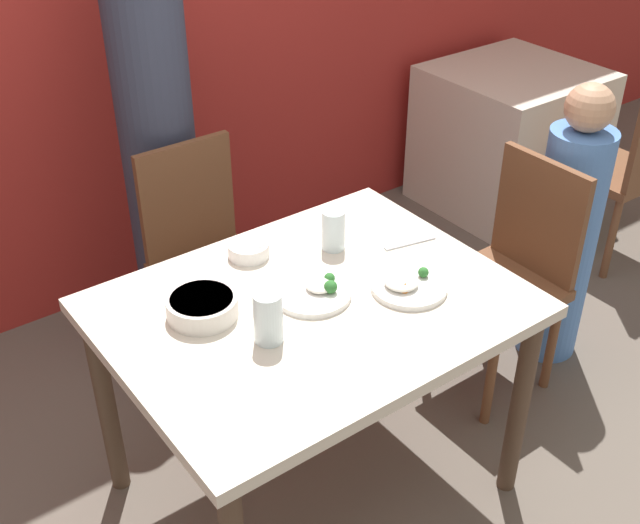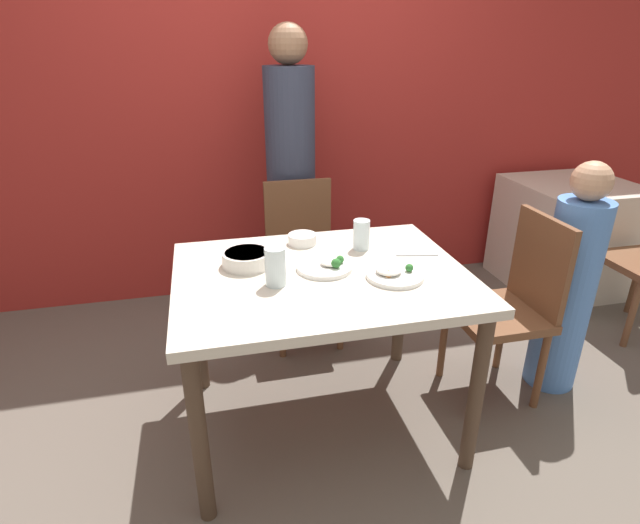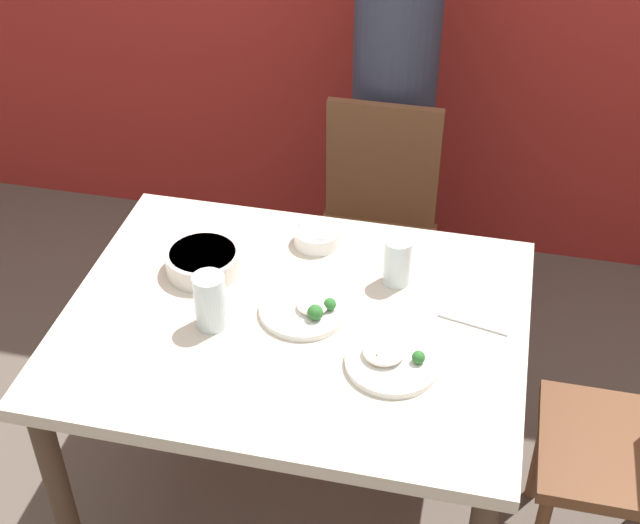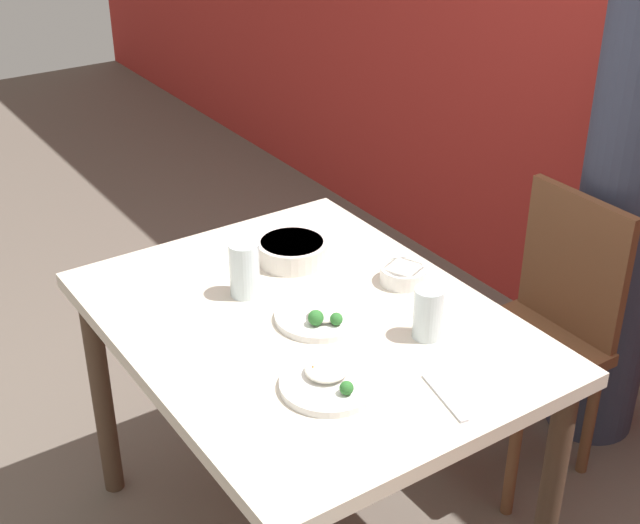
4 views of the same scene
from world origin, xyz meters
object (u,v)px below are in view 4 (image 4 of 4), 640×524
object	(u,v)px
plate_rice_adult	(329,381)
bowl_curry	(292,250)
person_adult	(626,209)
glass_water_tall	(245,269)
chair_adult_spot	(540,328)

from	to	relation	value
plate_rice_adult	bowl_curry	bearing A→B (deg)	155.62
person_adult	glass_water_tall	world-z (taller)	person_adult
chair_adult_spot	bowl_curry	size ratio (longest dim) A/B	4.47
person_adult	chair_adult_spot	bearing A→B (deg)	-90.00
person_adult	glass_water_tall	bearing A→B (deg)	-103.05
chair_adult_spot	bowl_curry	bearing A→B (deg)	-118.80
chair_adult_spot	plate_rice_adult	size ratio (longest dim) A/B	4.00
plate_rice_adult	glass_water_tall	distance (m)	0.46
person_adult	plate_rice_adult	xyz separation A→B (m)	(0.18, -1.22, -0.03)
chair_adult_spot	plate_rice_adult	xyz separation A→B (m)	(0.18, -0.90, 0.28)
chair_adult_spot	plate_rice_adult	world-z (taller)	chair_adult_spot
person_adult	bowl_curry	size ratio (longest dim) A/B	8.45
chair_adult_spot	glass_water_tall	distance (m)	0.96
bowl_curry	plate_rice_adult	distance (m)	0.60
chair_adult_spot	glass_water_tall	size ratio (longest dim) A/B	6.00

